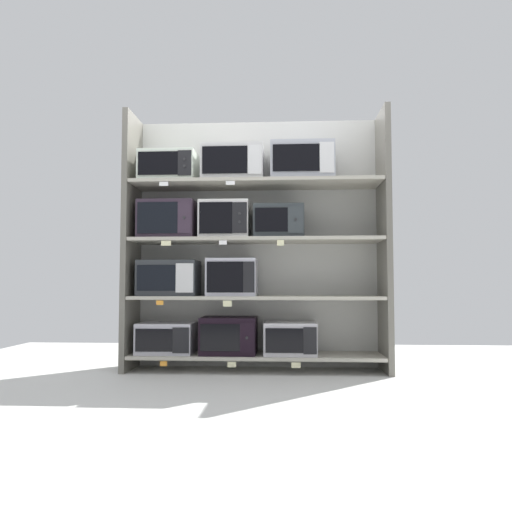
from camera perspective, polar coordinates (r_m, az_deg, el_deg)
The scene contains 29 objects.
ground at distance 3.49m, azimuth -0.95°, elevation -16.00°, with size 6.21×6.00×0.02m, color silver.
back_panel at distance 4.67m, azimuth 0.17°, elevation 1.54°, with size 2.41×0.04×2.31m, color #B2B2AD.
upright_left at distance 4.62m, azimuth -14.17°, elevation 1.70°, with size 0.05×0.46×2.31m, color #68645B.
upright_right at distance 4.50m, azimuth 14.56°, elevation 1.84°, with size 0.05×0.46×2.31m, color #68645B.
shelf_0 at distance 4.45m, azimuth 0.00°, elevation -11.39°, with size 2.21×0.46×0.03m, color #ADA899.
microwave_0 at distance 4.54m, azimuth -10.24°, elevation -9.26°, with size 0.49×0.38×0.27m.
microwave_1 at distance 4.44m, azimuth -3.13°, elevation -9.10°, with size 0.49×0.41×0.32m.
microwave_2 at distance 4.42m, azimuth 3.96°, elevation -9.41°, with size 0.46×0.41×0.28m.
price_tag_0 at distance 4.33m, azimuth -10.60°, elevation -12.09°, with size 0.06×0.00×0.04m, color orange.
price_tag_1 at distance 4.23m, azimuth -2.81°, elevation -12.37°, with size 0.07×0.00×0.05m, color beige.
price_tag_2 at distance 4.21m, azimuth 4.63°, elevation -12.42°, with size 0.08×0.00×0.05m, color beige.
shelf_1 at distance 4.40m, azimuth 0.00°, elevation -4.81°, with size 2.21×0.46×0.03m, color #ADA899.
microwave_3 at distance 4.51m, azimuth -9.98°, elevation -2.53°, with size 0.52×0.36×0.32m.
microwave_4 at distance 4.42m, azimuth -2.73°, elevation -2.48°, with size 0.43×0.41×0.33m.
price_tag_3 at distance 4.29m, azimuth -11.01°, elevation -5.30°, with size 0.06×0.00×0.04m, color orange.
price_tag_4 at distance 4.19m, azimuth -3.32°, elevation -5.49°, with size 0.07×0.00×0.05m, color beige.
shelf_2 at distance 4.42m, azimuth 0.00°, elevation 1.81°, with size 2.21×0.46×0.03m, color #ADA899.
microwave_5 at distance 4.55m, azimuth -10.06°, elevation 4.05°, with size 0.50×0.39×0.34m.
microwave_6 at distance 4.46m, azimuth -3.61°, elevation 4.12°, with size 0.44×0.36×0.33m.
microwave_7 at distance 4.43m, azimuth 2.64°, elevation 3.90°, with size 0.44×0.38×0.29m.
price_tag_5 at distance 4.29m, azimuth -10.32°, elevation 1.46°, with size 0.09×0.00×0.04m, color beige.
price_tag_6 at distance 4.21m, azimuth -3.83°, elevation 1.57°, with size 0.07×0.00×0.04m, color white.
price_tag_7 at distance 4.18m, azimuth 2.85°, elevation 1.52°, with size 0.06×0.00×0.05m, color beige.
shelf_3 at distance 4.50m, azimuth 0.00°, elevation 8.30°, with size 2.21×0.46×0.03m, color #ADA899.
microwave_8 at distance 4.64m, azimuth -9.99°, elevation 9.93°, with size 0.50×0.39×0.28m.
microwave_9 at distance 4.55m, azimuth -2.63°, elevation 10.42°, with size 0.55×0.39×0.32m.
microwave_10 at distance 4.53m, azimuth 5.30°, elevation 10.57°, with size 0.56×0.42×0.33m.
price_tag_8 at distance 4.37m, azimuth -10.57°, elevation 8.18°, with size 0.08×0.00×0.04m, color white.
price_tag_9 at distance 4.27m, azimuth -2.98°, elevation 8.41°, with size 0.08×0.00×0.03m, color white.
Camera 1 is at (0.24, -4.40, 0.75)m, focal length 34.74 mm.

